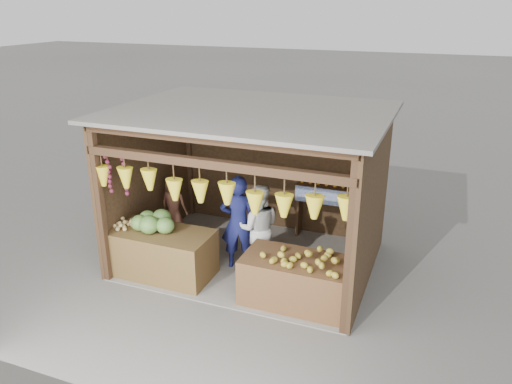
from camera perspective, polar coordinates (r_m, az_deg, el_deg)
ground at (r=8.83m, az=-0.52°, el=-7.79°), size 80.00×80.00×0.00m
stall_structure at (r=8.13m, az=-0.89°, el=2.46°), size 4.30×3.30×2.66m
back_shelf at (r=9.29m, az=8.45°, el=-0.55°), size 1.25×0.32×1.32m
counter_left at (r=8.38m, az=-10.89°, el=-6.85°), size 1.74×0.85×0.78m
counter_right at (r=7.53m, az=4.72°, el=-10.12°), size 1.62×0.85×0.73m
stool at (r=9.43m, az=-9.15°, el=-5.12°), size 0.30×0.30×0.28m
man_standing at (r=8.26m, az=-2.02°, el=-3.52°), size 0.69×0.56×1.65m
woman_standing at (r=8.24m, az=0.27°, el=-4.10°), size 0.89×0.79×1.51m
vendor_seated at (r=9.16m, az=-9.38°, el=-1.40°), size 0.52×0.35×1.04m
melon_pile at (r=8.21m, az=-11.68°, el=-3.24°), size 1.00×0.50×0.32m
tanfruit_pile at (r=8.44m, az=-14.94°, el=-3.54°), size 0.34×0.40×0.13m
mango_pile at (r=7.23m, az=5.49°, el=-7.23°), size 1.40×0.64×0.22m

